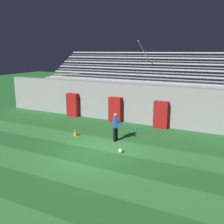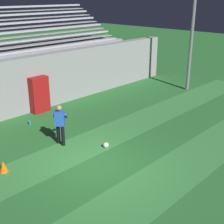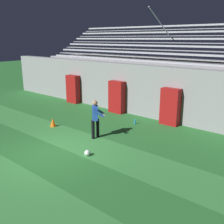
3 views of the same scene
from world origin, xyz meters
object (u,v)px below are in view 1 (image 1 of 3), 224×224
at_px(padding_pillar_gate_right, 161,115).
at_px(traffic_cone, 75,132).
at_px(soccer_ball, 121,151).
at_px(water_bottle, 136,128).
at_px(padding_pillar_gate_left, 115,110).
at_px(goalkeeper, 116,125).
at_px(padding_pillar_far_left, 73,105).

distance_m(padding_pillar_gate_right, traffic_cone, 5.84).
height_order(soccer_ball, water_bottle, water_bottle).
height_order(soccer_ball, traffic_cone, traffic_cone).
relative_size(soccer_ball, water_bottle, 0.92).
relative_size(padding_pillar_gate_right, traffic_cone, 4.37).
height_order(padding_pillar_gate_left, goalkeeper, padding_pillar_gate_left).
bearing_deg(padding_pillar_far_left, goalkeeper, -33.38).
bearing_deg(soccer_ball, goalkeeper, 123.83).
distance_m(padding_pillar_gate_left, water_bottle, 2.49).
xyz_separation_m(padding_pillar_gate_left, traffic_cone, (-0.77, -4.00, -0.71)).
bearing_deg(padding_pillar_gate_left, traffic_cone, -100.91).
relative_size(padding_pillar_far_left, traffic_cone, 4.37).
xyz_separation_m(padding_pillar_far_left, goalkeeper, (5.65, -3.72, 0.04)).
xyz_separation_m(soccer_ball, water_bottle, (-0.82, 4.15, 0.01)).
height_order(padding_pillar_gate_right, goalkeeper, padding_pillar_gate_right).
distance_m(padding_pillar_far_left, goalkeeper, 6.77).
distance_m(soccer_ball, water_bottle, 4.23).
distance_m(goalkeeper, water_bottle, 2.76).
bearing_deg(traffic_cone, water_bottle, 45.43).
bearing_deg(goalkeeper, traffic_cone, -174.04).
bearing_deg(goalkeeper, padding_pillar_far_left, 146.62).
relative_size(goalkeeper, water_bottle, 6.96).
height_order(padding_pillar_far_left, water_bottle, padding_pillar_far_left).
distance_m(padding_pillar_far_left, water_bottle, 6.01).
xyz_separation_m(goalkeeper, water_bottle, (0.21, 2.62, -0.83)).
height_order(padding_pillar_gate_left, padding_pillar_gate_right, same).
distance_m(padding_pillar_gate_left, goalkeeper, 4.17).
xyz_separation_m(padding_pillar_far_left, soccer_ball, (6.68, -5.26, -0.81)).
bearing_deg(soccer_ball, padding_pillar_far_left, 141.79).
bearing_deg(padding_pillar_far_left, water_bottle, -10.65).
relative_size(padding_pillar_gate_right, goalkeeper, 1.10).
xyz_separation_m(padding_pillar_gate_left, goalkeeper, (1.88, -3.72, 0.04)).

